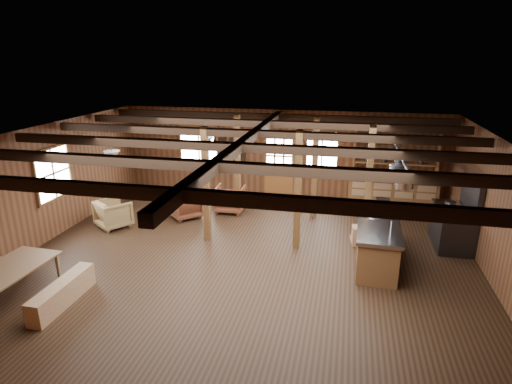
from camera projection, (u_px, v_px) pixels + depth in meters
room at (245, 202)px, 9.02m from camera, size 10.04×9.04×2.84m
ceiling_joists at (246, 141)px, 8.80m from camera, size 9.80×8.82×0.18m
timber_posts at (284, 177)px, 10.85m from camera, size 3.95×2.35×2.80m
back_door at (279, 172)px, 13.32m from camera, size 1.02×0.08×2.15m
window_back_left at (199, 146)px, 13.64m from camera, size 1.32×0.06×1.32m
window_back_right at (322, 151)px, 12.85m from camera, size 1.02×0.06×1.32m
window_left at (53, 174)px, 10.43m from camera, size 0.14×1.24×1.32m
notice_boards at (232, 146)px, 13.40m from camera, size 1.08×0.03×0.90m
back_counter at (392, 190)px, 12.49m from camera, size 2.55×0.60×2.45m
pendant_lamps at (163, 148)px, 10.15m from camera, size 1.86×2.36×0.66m
pot_rack at (399, 168)px, 8.26m from camera, size 0.42×3.00×0.45m
kitchen_island at (377, 241)px, 9.36m from camera, size 0.96×2.53×1.20m
step_stool at (362, 236)px, 10.25m from camera, size 0.54×0.41×0.45m
commercial_range at (455, 221)px, 10.10m from camera, size 0.80×1.56×1.92m
dining_table at (13, 283)px, 7.97m from camera, size 1.04×1.78×0.61m
bench_aisle at (63, 293)px, 7.79m from camera, size 0.30×1.61×0.44m
armchair_a at (185, 205)px, 11.94m from camera, size 1.11×1.11×0.72m
armchair_b at (230, 199)px, 12.40m from camera, size 0.83×0.85×0.75m
armchair_c at (113, 214)px, 11.28m from camera, size 1.10×1.11×0.73m
counter_pot at (382, 203)px, 10.07m from camera, size 0.33×0.33×0.20m
bowl at (374, 214)px, 9.56m from camera, size 0.29×0.29×0.06m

